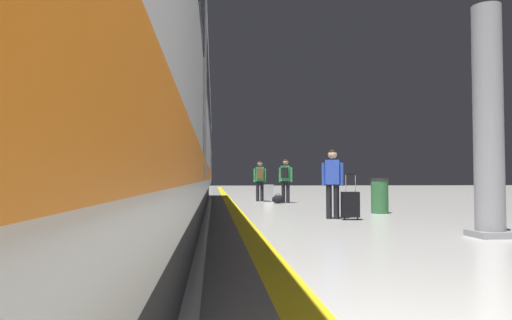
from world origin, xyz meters
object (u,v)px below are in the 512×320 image
(high_speed_train, at_px, (139,102))
(duffel_bag_far, at_px, (278,199))
(suitcase_near, at_px, (350,204))
(suitcase_mid, at_px, (268,192))
(passenger_mid, at_px, (260,177))
(passenger_near, at_px, (333,179))
(waste_bin, at_px, (380,196))
(passenger_far, at_px, (285,177))
(platform_pillar, at_px, (488,125))

(high_speed_train, bearing_deg, duffel_bag_far, 60.61)
(high_speed_train, bearing_deg, suitcase_near, 0.98)
(suitcase_near, distance_m, suitcase_mid, 8.27)
(high_speed_train, distance_m, passenger_mid, 9.29)
(suitcase_near, relative_size, duffel_bag_far, 2.28)
(passenger_near, distance_m, waste_bin, 2.26)
(passenger_mid, bearing_deg, waste_bin, -69.79)
(passenger_mid, relative_size, passenger_far, 0.99)
(passenger_near, bearing_deg, passenger_far, 90.03)
(platform_pillar, bearing_deg, suitcase_mid, 100.39)
(duffel_bag_far, distance_m, platform_pillar, 10.28)
(passenger_mid, distance_m, suitcase_mid, 0.71)
(passenger_far, bearing_deg, waste_bin, -72.93)
(platform_pillar, bearing_deg, suitcase_near, 111.91)
(suitcase_mid, bearing_deg, high_speed_train, -114.09)
(passenger_far, bearing_deg, platform_pillar, -81.19)
(suitcase_near, relative_size, suitcase_mid, 1.51)
(high_speed_train, relative_size, passenger_mid, 19.72)
(duffel_bag_far, bearing_deg, passenger_mid, 107.58)
(passenger_near, relative_size, waste_bin, 1.71)
(passenger_near, relative_size, passenger_mid, 0.97)
(duffel_bag_far, distance_m, waste_bin, 5.44)
(high_speed_train, height_order, passenger_mid, high_speed_train)
(suitcase_mid, bearing_deg, suitcase_near, -84.30)
(high_speed_train, bearing_deg, passenger_far, 59.57)
(duffel_bag_far, bearing_deg, suitcase_near, -84.67)
(platform_pillar, bearing_deg, passenger_far, 98.81)
(suitcase_near, bearing_deg, suitcase_mid, 95.70)
(passenger_mid, bearing_deg, suitcase_mid, -32.73)
(suitcase_near, distance_m, duffel_bag_far, 6.87)
(passenger_near, bearing_deg, platform_pillar, -65.10)
(suitcase_mid, xyz_separation_m, duffel_bag_far, (0.18, -1.39, -0.21))
(passenger_near, xyz_separation_m, suitcase_mid, (-0.50, 7.96, -0.54))
(suitcase_near, bearing_deg, waste_bin, 53.52)
(passenger_near, relative_size, suitcase_near, 1.55)
(high_speed_train, bearing_deg, platform_pillar, -27.82)
(high_speed_train, xyz_separation_m, passenger_mid, (3.39, 8.51, -1.55))
(suitcase_mid, height_order, waste_bin, waste_bin)
(high_speed_train, relative_size, platform_pillar, 8.80)
(passenger_far, xyz_separation_m, platform_pillar, (1.59, -10.23, 0.76))
(high_speed_train, distance_m, waste_bin, 6.46)
(platform_pillar, bearing_deg, high_speed_train, 152.18)
(passenger_near, distance_m, passenger_mid, 8.20)
(waste_bin, bearing_deg, high_speed_train, -162.44)
(passenger_mid, bearing_deg, high_speed_train, -111.73)
(duffel_bag_far, bearing_deg, suitcase_mid, 97.56)
(high_speed_train, relative_size, waste_bin, 34.82)
(passenger_mid, height_order, platform_pillar, platform_pillar)
(passenger_far, bearing_deg, duffel_bag_far, -141.33)
(suitcase_mid, distance_m, passenger_far, 1.38)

